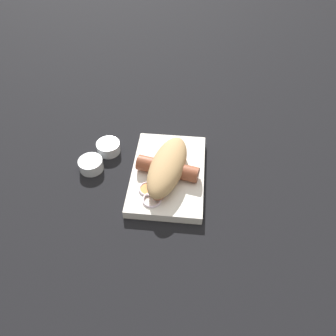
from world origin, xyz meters
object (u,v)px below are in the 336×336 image
Objects in this scene: sausage at (168,169)px; condiment_cup_near at (109,148)px; bread_roll at (170,166)px; food_tray at (168,174)px; condiment_cup_far at (91,165)px.

sausage is 3.02× the size of condiment_cup_near.
sausage reaches higher than condiment_cup_near.
food_tray is at bearing -154.67° from bread_roll.
bread_roll is at bearing 63.06° from condiment_cup_near.
bread_roll is at bearing 83.95° from condiment_cup_far.
bread_roll is 3.43× the size of condiment_cup_near.
condiment_cup_far is at bearing -92.98° from food_tray.
food_tray is 0.03m from sausage.
condiment_cup_near is (-0.08, -0.15, -0.04)m from bread_roll.
condiment_cup_near is (-0.08, -0.15, -0.03)m from sausage.
condiment_cup_near is at bearing -117.05° from sausage.
food_tray is at bearing 65.42° from condiment_cup_near.
sausage is at bearing 62.95° from condiment_cup_near.
bread_roll reaches higher than condiment_cup_far.
sausage reaches higher than food_tray.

